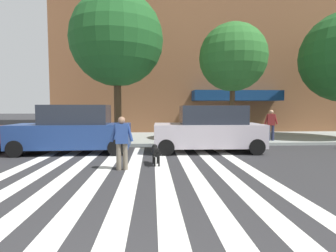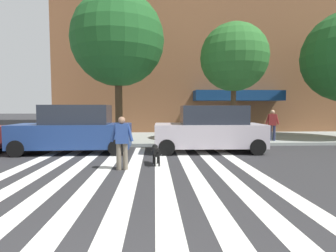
# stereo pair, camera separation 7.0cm
# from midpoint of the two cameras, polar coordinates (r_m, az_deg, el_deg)

# --- Properties ---
(ground_plane) EXTENTS (160.00, 160.00, 0.00)m
(ground_plane) POSITION_cam_midpoint_polar(r_m,az_deg,el_deg) (7.54, -10.14, -10.78)
(ground_plane) COLOR #2B2B2D
(sidewalk_far) EXTENTS (80.00, 6.00, 0.15)m
(sidewalk_far) POSITION_cam_midpoint_polar(r_m,az_deg,el_deg) (15.94, -6.55, -2.65)
(sidewalk_far) COLOR #949B96
(sidewalk_far) RESTS_ON ground_plane
(crosswalk_stripes) EXTENTS (7.65, 10.56, 0.01)m
(crosswalk_stripes) POSITION_cam_midpoint_polar(r_m,az_deg,el_deg) (7.51, -8.31, -10.78)
(crosswalk_stripes) COLOR silver
(crosswalk_stripes) RESTS_ON ground_plane
(parked_car_behind_first) EXTENTS (4.85, 1.98, 2.03)m
(parked_car_behind_first) POSITION_cam_midpoint_polar(r_m,az_deg,el_deg) (11.78, -20.00, -0.83)
(parked_car_behind_first) COLOR navy
(parked_car_behind_first) RESTS_ON ground_plane
(parked_car_third_in_line) EXTENTS (4.66, 2.15, 2.00)m
(parked_car_third_in_line) POSITION_cam_midpoint_polar(r_m,az_deg,el_deg) (11.54, 8.68, -0.73)
(parked_car_third_in_line) COLOR #B8AEB9
(parked_car_third_in_line) RESTS_ON ground_plane
(street_tree_nearest) EXTENTS (4.83, 4.83, 7.72)m
(street_tree_nearest) POSITION_cam_midpoint_polar(r_m,az_deg,el_deg) (14.65, -11.16, 17.84)
(street_tree_nearest) COLOR #4C3823
(street_tree_nearest) RESTS_ON sidewalk_far
(street_tree_middle) EXTENTS (3.57, 3.57, 6.20)m
(street_tree_middle) POSITION_cam_midpoint_polar(r_m,az_deg,el_deg) (14.72, 13.76, 14.21)
(street_tree_middle) COLOR #4C3823
(street_tree_middle) RESTS_ON sidewalk_far
(pedestrian_dog_walker) EXTENTS (0.71, 0.28, 1.64)m
(pedestrian_dog_walker) POSITION_cam_midpoint_polar(r_m,az_deg,el_deg) (8.19, -10.21, -2.99)
(pedestrian_dog_walker) COLOR #6B6051
(pedestrian_dog_walker) RESTS_ON ground_plane
(dog_on_leash) EXTENTS (0.32, 1.01, 0.65)m
(dog_on_leash) POSITION_cam_midpoint_polar(r_m,az_deg,el_deg) (8.85, -2.88, -5.57)
(dog_on_leash) COLOR black
(dog_on_leash) RESTS_ON ground_plane
(pedestrian_bystander) EXTENTS (0.70, 0.33, 1.64)m
(pedestrian_bystander) POSITION_cam_midpoint_polar(r_m,az_deg,el_deg) (15.12, 21.30, 0.55)
(pedestrian_bystander) COLOR #282D4C
(pedestrian_bystander) RESTS_ON sidewalk_far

